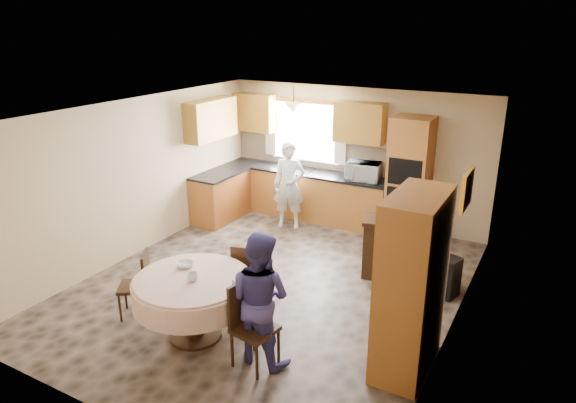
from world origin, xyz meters
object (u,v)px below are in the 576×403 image
(sideboard, at_px, (403,252))
(chair_back, at_px, (248,273))
(person_sink, at_px, (289,185))
(oven_tower, at_px, (409,179))
(dining_table, at_px, (193,291))
(chair_left, at_px, (139,281))
(person_dining, at_px, (259,298))
(chair_right, at_px, (249,320))
(cupboard, at_px, (412,285))

(sideboard, bearing_deg, chair_back, -142.52)
(chair_back, relative_size, person_sink, 0.58)
(oven_tower, bearing_deg, dining_table, -107.00)
(chair_left, height_order, chair_back, chair_back)
(sideboard, distance_m, chair_left, 3.72)
(oven_tower, relative_size, person_dining, 1.38)
(chair_back, relative_size, chair_right, 0.94)
(cupboard, distance_m, chair_right, 1.78)
(chair_right, bearing_deg, sideboard, -8.42)
(sideboard, distance_m, person_sink, 2.65)
(cupboard, height_order, person_sink, cupboard)
(oven_tower, height_order, sideboard, oven_tower)
(chair_left, distance_m, person_dining, 1.86)
(chair_right, bearing_deg, person_sink, 31.82)
(sideboard, distance_m, dining_table, 3.18)
(chair_right, xyz_separation_m, person_dining, (0.06, 0.11, 0.23))
(cupboard, distance_m, person_sink, 4.27)
(person_sink, height_order, person_dining, person_sink)
(sideboard, bearing_deg, person_sink, 145.94)
(cupboard, xyz_separation_m, dining_table, (-2.37, -0.70, -0.38))
(dining_table, height_order, chair_right, chair_right)
(chair_back, bearing_deg, person_sink, -87.51)
(chair_right, bearing_deg, chair_left, 94.16)
(sideboard, height_order, person_dining, person_dining)
(oven_tower, bearing_deg, person_sink, -163.56)
(chair_back, height_order, chair_right, chair_right)
(oven_tower, bearing_deg, chair_back, -108.12)
(oven_tower, distance_m, chair_back, 3.59)
(dining_table, distance_m, chair_back, 0.90)
(cupboard, bearing_deg, person_dining, -155.21)
(oven_tower, height_order, person_dining, oven_tower)
(oven_tower, height_order, dining_table, oven_tower)
(chair_left, bearing_deg, dining_table, 52.66)
(oven_tower, bearing_deg, sideboard, -75.04)
(chair_back, bearing_deg, dining_table, 61.64)
(person_sink, bearing_deg, chair_back, -91.96)
(cupboard, bearing_deg, oven_tower, 106.81)
(sideboard, xyz_separation_m, person_sink, (-2.44, 0.97, 0.37))
(dining_table, distance_m, person_dining, 0.92)
(chair_right, height_order, person_dining, person_dining)
(sideboard, distance_m, chair_back, 2.36)
(chair_left, bearing_deg, person_dining, 55.25)
(cupboard, bearing_deg, chair_right, -152.66)
(sideboard, xyz_separation_m, chair_right, (-0.87, -2.77, 0.12))
(cupboard, height_order, chair_left, cupboard)
(dining_table, bearing_deg, person_sink, 101.21)
(oven_tower, bearing_deg, chair_right, -96.01)
(oven_tower, distance_m, dining_table, 4.46)
(chair_back, relative_size, person_dining, 0.60)
(sideboard, bearing_deg, person_dining, -119.37)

